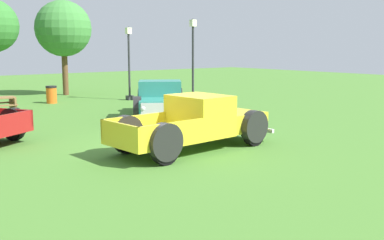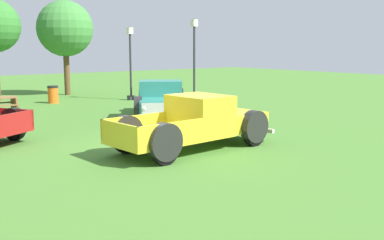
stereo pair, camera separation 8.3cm
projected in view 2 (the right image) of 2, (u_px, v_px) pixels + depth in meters
name	position (u px, v px, depth m)	size (l,w,h in m)	color
ground_plane	(166.00, 146.00, 14.43)	(80.00, 80.00, 0.00)	#477A2D
pickup_truck_foreground	(201.00, 123.00, 14.08)	(5.43, 2.39, 1.62)	yellow
pickup_truck_behind_right	(161.00, 100.00, 19.89)	(4.54, 5.45, 1.63)	#2D8475
lamp_post_near	(194.00, 59.00, 25.01)	(0.36, 0.36, 4.56)	#2D2D33
lamp_post_far	(130.00, 62.00, 26.63)	(0.36, 0.36, 4.21)	#2D2D33
trash_can	(53.00, 94.00, 25.33)	(0.59, 0.59, 0.95)	orange
oak_tree_east	(65.00, 29.00, 29.09)	(3.51, 3.51, 5.95)	brown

